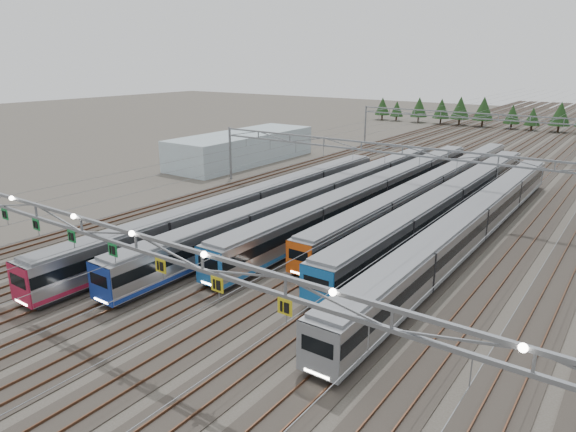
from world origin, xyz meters
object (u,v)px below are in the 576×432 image
Objects in this scene: gantry_near at (134,245)px; train_c at (376,192)px; gantry_far at (498,122)px; west_shed at (243,148)px; gantry_mid at (402,158)px; train_e at (450,202)px; train_d at (433,187)px; train_a at (251,205)px; train_b at (325,196)px; train_f at (473,223)px.

train_c is at bearing 93.30° from gantry_near.
gantry_far is 48.81m from west_shed.
gantry_mid is 1.00× the size of gantry_far.
train_e is at bearing -81.73° from gantry_far.
train_e is 44.14m from west_shed.
train_d is at bearing 67.70° from gantry_mid.
train_a is 1.78× the size of west_shed.
train_c is 1.06× the size of gantry_far.
gantry_far is (-2.25, 39.51, 4.45)m from train_d.
gantry_near reaches higher than west_shed.
gantry_near is 62.83m from west_shed.
train_c is 35.83m from west_shed.
train_e is at bearing 3.19° from train_c.
train_d is at bearing -9.25° from west_shed.
train_d is at bearing 57.17° from train_a.
train_b is (4.50, 8.56, -0.05)m from train_a.
train_a is 0.93× the size of train_e.
train_a is 27.57m from gantry_near.
gantry_near is at bearing -92.88° from train_d.
train_e is (18.00, 14.01, 0.07)m from train_a.
gantry_far is (-6.75, 46.43, 4.25)m from train_e.
train_b is 1.10× the size of train_e.
train_e is at bearing 125.06° from train_f.
gantry_near is at bearing -78.60° from train_b.
gantry_mid is at bearing 40.57° from train_c.
train_b is at bearing -132.27° from train_c.
train_f is (4.50, -6.41, -0.02)m from train_e.
gantry_near reaches higher than train_b.
train_e is 47.11m from gantry_far.
train_f is at bearing -55.96° from train_d.
train_f is 1.04× the size of gantry_near.
train_e is 1.02× the size of gantry_far.
train_f is at bearing -22.64° from west_shed.
gantry_mid is at bearing 53.91° from train_a.
train_c is 1.99× the size of west_shed.
train_d is at bearing 87.12° from gantry_near.
train_e reaches higher than train_d.
train_f is (9.00, -13.33, 0.18)m from train_d.
train_d is (13.50, 20.92, -0.13)m from train_a.
gantry_far reaches higher than train_f.
train_c reaches higher than train_a.
train_d is 38.17m from west_shed.
train_e is at bearing 21.99° from train_b.
train_b is at bearing -158.01° from train_e.
train_b reaches higher than train_d.
gantry_mid reaches higher than train_b.
train_f is at bearing 70.71° from gantry_near.
train_a is 23.75m from train_f.
train_c is 9.01m from train_e.
train_b is 2.11× the size of west_shed.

